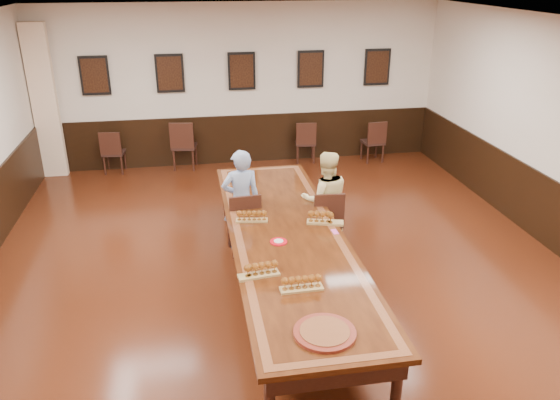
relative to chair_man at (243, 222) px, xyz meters
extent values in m
cube|color=black|center=(0.44, -1.03, -0.48)|extent=(8.00, 10.00, 0.02)
cube|color=white|center=(0.44, -1.03, 2.74)|extent=(8.00, 10.00, 0.02)
cube|color=beige|center=(0.44, 3.98, 1.13)|extent=(8.00, 0.02, 3.20)
imported|color=#4467AA|center=(-0.01, 0.10, 0.28)|extent=(0.58, 0.41, 1.51)
imported|color=#F6E099|center=(1.19, 0.02, 0.25)|extent=(0.74, 0.59, 1.44)
cube|color=#E64CAD|center=(1.04, -1.09, 0.28)|extent=(0.08, 0.14, 0.01)
cube|color=beige|center=(-3.31, 3.79, 0.98)|extent=(0.45, 0.18, 2.90)
cube|color=black|center=(0.44, 3.95, 0.03)|extent=(7.98, 0.04, 1.00)
cube|color=black|center=(0.44, -1.03, 0.25)|extent=(1.40, 5.00, 0.06)
cube|color=brown|center=(0.44, -1.03, 0.28)|extent=(1.28, 4.88, 0.00)
cube|color=black|center=(0.44, -1.03, 0.28)|extent=(1.10, 4.70, 0.00)
cube|color=black|center=(0.44, -1.03, 0.10)|extent=(1.25, 4.85, 0.18)
cylinder|color=black|center=(-0.14, -3.35, -0.13)|extent=(0.10, 0.10, 0.69)
cylinder|color=black|center=(1.02, -3.35, -0.13)|extent=(0.10, 0.10, 0.69)
cylinder|color=black|center=(-0.14, 1.29, -0.13)|extent=(0.10, 0.10, 0.69)
cylinder|color=black|center=(1.02, 1.29, -0.13)|extent=(0.10, 0.10, 0.69)
cube|color=black|center=(-2.36, 3.91, 1.43)|extent=(0.54, 0.03, 0.74)
cube|color=black|center=(-2.36, 3.89, 1.43)|extent=(0.46, 0.01, 0.64)
cube|color=black|center=(-0.96, 3.91, 1.43)|extent=(0.54, 0.03, 0.74)
cube|color=black|center=(-0.96, 3.89, 1.43)|extent=(0.46, 0.01, 0.64)
cube|color=black|center=(0.44, 3.91, 1.43)|extent=(0.54, 0.03, 0.74)
cube|color=black|center=(0.44, 3.89, 1.43)|extent=(0.46, 0.01, 0.64)
cube|color=black|center=(1.84, 3.91, 1.43)|extent=(0.54, 0.03, 0.74)
cube|color=black|center=(1.84, 3.89, 1.43)|extent=(0.46, 0.01, 0.64)
cube|color=black|center=(3.24, 3.91, 1.43)|extent=(0.54, 0.03, 0.74)
cube|color=black|center=(3.24, 3.89, 1.43)|extent=(0.46, 0.01, 0.64)
cube|color=olive|center=(0.05, -0.60, 0.29)|extent=(0.43, 0.19, 0.03)
cube|color=olive|center=(0.98, -0.82, 0.29)|extent=(0.49, 0.26, 0.03)
cube|color=olive|center=(-0.04, -1.97, 0.29)|extent=(0.46, 0.19, 0.03)
cube|color=olive|center=(0.35, -2.31, 0.29)|extent=(0.45, 0.15, 0.03)
cylinder|color=red|center=(0.30, -1.24, 0.29)|extent=(0.21, 0.21, 0.02)
cylinder|color=silver|center=(0.30, -1.24, 0.30)|extent=(0.11, 0.11, 0.01)
cylinder|color=#5A1912|center=(0.41, -3.07, 0.30)|extent=(0.73, 0.73, 0.04)
cylinder|color=brown|center=(0.41, -3.07, 0.32)|extent=(0.58, 0.58, 0.01)
camera|label=1|loc=(-0.68, -6.97, 3.33)|focal=35.00mm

